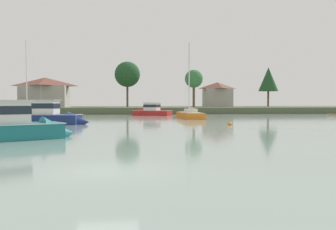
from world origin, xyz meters
TOP-DOWN VIEW (x-y plane):
  - ground_plane at (0.00, 0.00)m, footprint 455.47×455.47m
  - far_shore_bank at (0.00, 86.02)m, footprint 204.96×41.98m
  - sailboat_orange at (11.31, 44.37)m, footprint 3.28×10.00m
  - dinghy_sand at (41.22, 50.00)m, footprint 3.61×3.49m
  - cruiser_red at (5.17, 59.13)m, footprint 9.23×6.76m
  - cruiser_navy at (-8.77, 30.36)m, footprint 10.90×4.47m
  - cruiser_teal at (-7.27, 12.18)m, footprint 10.07×7.35m
  - sailboat_black at (-19.23, 56.27)m, footprint 9.90×2.92m
  - mooring_buoy_orange at (12.73, 26.06)m, footprint 0.52×0.52m
  - shore_tree_center at (0.82, 77.82)m, footprint 6.58×6.58m
  - shore_tree_center_left at (16.37, 67.57)m, footprint 4.24×4.24m
  - shore_tree_left at (42.50, 86.40)m, footprint 5.75×5.75m
  - cottage_behind_trees at (-20.28, 79.65)m, footprint 12.15×9.36m
  - cottage_near_water at (25.78, 81.71)m, footprint 7.74×7.15m

SIDE VIEW (x-z plane):
  - ground_plane at x=0.00m, z-range 0.00..0.00m
  - mooring_buoy_orange at x=12.73m, z-range -0.19..0.38m
  - dinghy_sand at x=41.22m, z-range -0.16..0.46m
  - sailboat_orange at x=11.31m, z-range -6.48..7.04m
  - sailboat_black at x=-19.23m, z-range -7.37..8.01m
  - cruiser_red at x=5.17m, z-range -2.12..3.33m
  - cruiser_teal at x=-7.27m, z-range -1.92..3.15m
  - cruiser_navy at x=-8.77m, z-range -2.11..3.58m
  - far_shore_bank at x=0.00m, z-range 0.00..1.51m
  - cottage_near_water at x=25.78m, z-range 1.62..8.45m
  - cottage_behind_trees at x=-20.28m, z-range 1.64..9.24m
  - shore_tree_center_left at x=16.37m, z-range 3.74..12.64m
  - shore_tree_left at x=42.50m, z-range 3.78..15.42m
  - shore_tree_center at x=0.82m, z-range 4.08..15.87m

